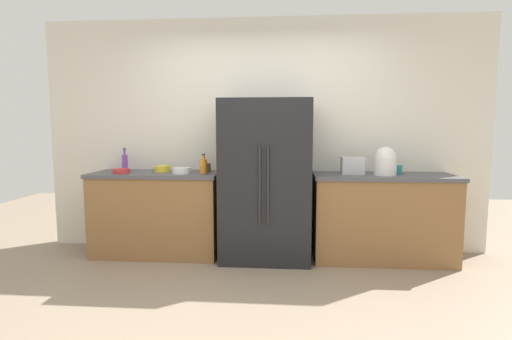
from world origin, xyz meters
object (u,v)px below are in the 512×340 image
(cup_b, at_px, (207,167))
(bowl_b, at_px, (121,171))
(rice_cooker, at_px, (385,162))
(bowl_a, at_px, (162,169))
(bottle_a, at_px, (204,166))
(toaster, at_px, (353,166))
(refrigerator, at_px, (266,180))
(bottle_b, at_px, (125,162))
(cup_a, at_px, (398,169))
(bowl_c, at_px, (182,171))

(cup_b, distance_m, bowl_b, 0.92)
(rice_cooker, bearing_deg, bowl_a, 176.99)
(bowl_a, bearing_deg, bottle_a, -13.19)
(toaster, relative_size, bottle_a, 1.10)
(toaster, distance_m, bottle_a, 1.60)
(refrigerator, relative_size, bottle_b, 6.57)
(cup_a, relative_size, bowl_b, 0.54)
(rice_cooker, height_order, bowl_a, rice_cooker)
(refrigerator, height_order, cup_b, refrigerator)
(refrigerator, bearing_deg, bowl_b, -178.06)
(cup_a, bearing_deg, bottle_b, 179.29)
(refrigerator, relative_size, bowl_b, 9.66)
(refrigerator, height_order, toaster, refrigerator)
(refrigerator, relative_size, rice_cooker, 5.79)
(refrigerator, bearing_deg, toaster, 4.00)
(refrigerator, height_order, cup_a, refrigerator)
(bottle_b, relative_size, cup_b, 2.76)
(bottle_b, bearing_deg, toaster, -2.73)
(rice_cooker, distance_m, bottle_a, 1.92)
(refrigerator, height_order, bottle_a, refrigerator)
(bottle_b, distance_m, bowl_b, 0.26)
(toaster, xyz_separation_m, cup_a, (0.49, 0.08, -0.05))
(bottle_a, bearing_deg, cup_b, 90.34)
(bottle_a, distance_m, bottle_b, 0.97)
(refrigerator, xyz_separation_m, cup_a, (1.42, 0.15, 0.12))
(bottle_a, relative_size, cup_a, 2.24)
(toaster, distance_m, rice_cooker, 0.33)
(cup_b, relative_size, bowl_b, 0.53)
(toaster, bearing_deg, rice_cooker, -10.57)
(toaster, relative_size, rice_cooker, 0.79)
(cup_b, xyz_separation_m, bowl_a, (-0.50, -0.04, -0.01))
(refrigerator, relative_size, bowl_c, 8.56)
(bowl_a, relative_size, bowl_b, 0.98)
(bowl_a, bearing_deg, cup_a, 0.38)
(bottle_a, height_order, bowl_a, bottle_a)
(cup_a, distance_m, cup_b, 2.09)
(bottle_b, xyz_separation_m, bowl_c, (0.72, -0.22, -0.07))
(cup_a, relative_size, bowl_a, 0.55)
(bowl_a, distance_m, bowl_b, 0.44)
(toaster, bearing_deg, bowl_b, -177.29)
(cup_b, bearing_deg, toaster, -3.70)
(refrigerator, bearing_deg, bowl_c, -178.10)
(cup_a, distance_m, bowl_a, 2.59)
(rice_cooker, relative_size, bowl_b, 1.67)
(cup_b, bearing_deg, cup_a, -0.53)
(toaster, relative_size, bowl_a, 1.35)
(toaster, xyz_separation_m, bottle_b, (-2.55, 0.12, 0.01))
(bottle_b, height_order, cup_b, bottle_b)
(toaster, height_order, bowl_c, toaster)
(refrigerator, distance_m, cup_a, 1.43)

